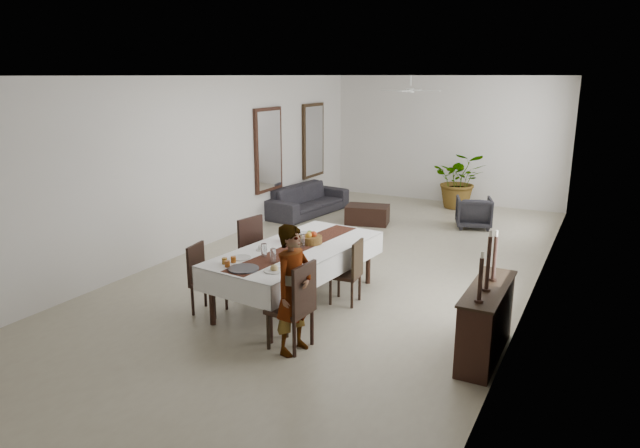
# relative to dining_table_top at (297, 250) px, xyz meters

# --- Properties ---
(floor) EXTENTS (6.00, 12.00, 0.00)m
(floor) POSITION_rel_dining_table_top_xyz_m (-0.02, 1.74, -0.79)
(floor) COLOR #B2AA8E
(floor) RESTS_ON ground
(ceiling) EXTENTS (6.00, 12.00, 0.02)m
(ceiling) POSITION_rel_dining_table_top_xyz_m (-0.02, 1.74, 2.41)
(ceiling) COLOR silver
(ceiling) RESTS_ON wall_back
(wall_back) EXTENTS (6.00, 0.02, 3.20)m
(wall_back) POSITION_rel_dining_table_top_xyz_m (-0.02, 7.74, 0.81)
(wall_back) COLOR white
(wall_back) RESTS_ON floor
(wall_front) EXTENTS (6.00, 0.02, 3.20)m
(wall_front) POSITION_rel_dining_table_top_xyz_m (-0.02, -4.26, 0.81)
(wall_front) COLOR white
(wall_front) RESTS_ON floor
(wall_left) EXTENTS (0.02, 12.00, 3.20)m
(wall_left) POSITION_rel_dining_table_top_xyz_m (-3.02, 1.74, 0.81)
(wall_left) COLOR white
(wall_left) RESTS_ON floor
(wall_right) EXTENTS (0.02, 12.00, 3.20)m
(wall_right) POSITION_rel_dining_table_top_xyz_m (2.98, 1.74, 0.81)
(wall_right) COLOR white
(wall_right) RESTS_ON floor
(dining_table_top) EXTENTS (1.36, 2.73, 0.05)m
(dining_table_top) POSITION_rel_dining_table_top_xyz_m (0.00, 0.00, 0.00)
(dining_table_top) COLOR black
(dining_table_top) RESTS_ON table_leg_fl
(table_leg_fl) EXTENTS (0.08, 0.08, 0.77)m
(table_leg_fl) POSITION_rel_dining_table_top_xyz_m (-0.61, -1.19, -0.41)
(table_leg_fl) COLOR black
(table_leg_fl) RESTS_ON floor
(table_leg_fr) EXTENTS (0.08, 0.08, 0.77)m
(table_leg_fr) POSITION_rel_dining_table_top_xyz_m (0.35, -1.29, -0.41)
(table_leg_fr) COLOR black
(table_leg_fr) RESTS_ON floor
(table_leg_bl) EXTENTS (0.08, 0.08, 0.77)m
(table_leg_bl) POSITION_rel_dining_table_top_xyz_m (-0.35, 1.29, -0.41)
(table_leg_bl) COLOR black
(table_leg_bl) RESTS_ON floor
(table_leg_br) EXTENTS (0.08, 0.08, 0.77)m
(table_leg_br) POSITION_rel_dining_table_top_xyz_m (0.61, 1.19, -0.41)
(table_leg_br) COLOR black
(table_leg_br) RESTS_ON floor
(tablecloth_top) EXTENTS (1.58, 2.94, 0.01)m
(tablecloth_top) POSITION_rel_dining_table_top_xyz_m (0.00, 0.00, 0.03)
(tablecloth_top) COLOR white
(tablecloth_top) RESTS_ON dining_table_top
(tablecloth_drape_left) EXTENTS (0.31, 2.81, 0.33)m
(tablecloth_drape_left) POSITION_rel_dining_table_top_xyz_m (-0.64, 0.07, -0.13)
(tablecloth_drape_left) COLOR white
(tablecloth_drape_left) RESTS_ON dining_table_top
(tablecloth_drape_right) EXTENTS (0.31, 2.81, 0.33)m
(tablecloth_drape_right) POSITION_rel_dining_table_top_xyz_m (0.64, -0.07, -0.13)
(tablecloth_drape_right) COLOR silver
(tablecloth_drape_right) RESTS_ON dining_table_top
(tablecloth_drape_near) EXTENTS (1.29, 0.15, 0.33)m
(tablecloth_drape_near) POSITION_rel_dining_table_top_xyz_m (-0.15, -1.40, -0.13)
(tablecloth_drape_near) COLOR white
(tablecloth_drape_near) RESTS_ON dining_table_top
(tablecloth_drape_far) EXTENTS (1.29, 0.15, 0.33)m
(tablecloth_drape_far) POSITION_rel_dining_table_top_xyz_m (0.15, 1.40, -0.13)
(tablecloth_drape_far) COLOR white
(tablecloth_drape_far) RESTS_ON dining_table_top
(table_runner) EXTENTS (0.67, 2.76, 0.00)m
(table_runner) POSITION_rel_dining_table_top_xyz_m (-0.00, 0.00, 0.04)
(table_runner) COLOR #522417
(table_runner) RESTS_ON tablecloth_top
(red_pitcher) EXTENTS (0.18, 0.18, 0.22)m
(red_pitcher) POSITION_rel_dining_table_top_xyz_m (-0.26, 0.19, 0.15)
(red_pitcher) COLOR #920B0A
(red_pitcher) RESTS_ON tablecloth_top
(pitcher_handle) EXTENTS (0.13, 0.04, 0.13)m
(pitcher_handle) POSITION_rel_dining_table_top_xyz_m (-0.35, 0.20, 0.15)
(pitcher_handle) COLOR #9C0C0B
(pitcher_handle) RESTS_ON red_pitcher
(wine_glass_near) EXTENTS (0.08, 0.08, 0.19)m
(wine_glass_near) POSITION_rel_dining_table_top_xyz_m (0.06, -0.72, 0.13)
(wine_glass_near) COLOR white
(wine_glass_near) RESTS_ON tablecloth_top
(wine_glass_mid) EXTENTS (0.08, 0.08, 0.19)m
(wine_glass_mid) POSITION_rel_dining_table_top_xyz_m (-0.17, -0.59, 0.13)
(wine_glass_mid) COLOR white
(wine_glass_mid) RESTS_ON tablecloth_top
(wine_glass_far) EXTENTS (0.08, 0.08, 0.19)m
(wine_glass_far) POSITION_rel_dining_table_top_xyz_m (0.06, 0.05, 0.13)
(wine_glass_far) COLOR white
(wine_glass_far) RESTS_ON tablecloth_top
(teacup_right) EXTENTS (0.10, 0.10, 0.07)m
(teacup_right) POSITION_rel_dining_table_top_xyz_m (0.26, -0.69, 0.07)
(teacup_right) COLOR silver
(teacup_right) RESTS_ON saucer_right
(saucer_right) EXTENTS (0.16, 0.16, 0.01)m
(saucer_right) POSITION_rel_dining_table_top_xyz_m (0.26, -0.69, 0.05)
(saucer_right) COLOR silver
(saucer_right) RESTS_ON tablecloth_top
(teacup_left) EXTENTS (0.10, 0.10, 0.07)m
(teacup_left) POSITION_rel_dining_table_top_xyz_m (-0.37, -0.35, 0.07)
(teacup_left) COLOR white
(teacup_left) RESTS_ON saucer_left
(saucer_left) EXTENTS (0.16, 0.16, 0.01)m
(saucer_left) POSITION_rel_dining_table_top_xyz_m (-0.37, -0.35, 0.05)
(saucer_left) COLOR white
(saucer_left) RESTS_ON tablecloth_top
(plate_near_right) EXTENTS (0.26, 0.26, 0.02)m
(plate_near_right) POSITION_rel_dining_table_top_xyz_m (0.26, -1.02, 0.05)
(plate_near_right) COLOR silver
(plate_near_right) RESTS_ON tablecloth_top
(bread_near_right) EXTENTS (0.10, 0.10, 0.10)m
(bread_near_right) POSITION_rel_dining_table_top_xyz_m (0.26, -1.02, 0.08)
(bread_near_right) COLOR tan
(bread_near_right) RESTS_ON plate_near_right
(plate_near_left) EXTENTS (0.26, 0.26, 0.02)m
(plate_near_left) POSITION_rel_dining_table_top_xyz_m (-0.41, -0.78, 0.05)
(plate_near_left) COLOR silver
(plate_near_left) RESTS_ON tablecloth_top
(plate_far_left) EXTENTS (0.26, 0.26, 0.02)m
(plate_far_left) POSITION_rel_dining_table_top_xyz_m (-0.29, 0.64, 0.05)
(plate_far_left) COLOR silver
(plate_far_left) RESTS_ON tablecloth_top
(serving_tray) EXTENTS (0.39, 0.39, 0.02)m
(serving_tray) POSITION_rel_dining_table_top_xyz_m (-0.12, -1.14, 0.05)
(serving_tray) COLOR #3F3F44
(serving_tray) RESTS_ON tablecloth_top
(jam_jar_a) EXTENTS (0.07, 0.07, 0.08)m
(jam_jar_a) POSITION_rel_dining_table_top_xyz_m (-0.36, -1.15, 0.08)
(jam_jar_a) COLOR #904515
(jam_jar_a) RESTS_ON tablecloth_top
(jam_jar_b) EXTENTS (0.07, 0.07, 0.08)m
(jam_jar_b) POSITION_rel_dining_table_top_xyz_m (-0.47, -1.07, 0.08)
(jam_jar_b) COLOR #885713
(jam_jar_b) RESTS_ON tablecloth_top
(jam_jar_c) EXTENTS (0.07, 0.07, 0.08)m
(jam_jar_c) POSITION_rel_dining_table_top_xyz_m (-0.40, -0.97, 0.08)
(jam_jar_c) COLOR #994E16
(jam_jar_c) RESTS_ON tablecloth_top
(fruit_basket) EXTENTS (0.33, 0.33, 0.11)m
(fruit_basket) POSITION_rel_dining_table_top_xyz_m (0.08, 0.27, 0.09)
(fruit_basket) COLOR brown
(fruit_basket) RESTS_ON tablecloth_top
(fruit_red) EXTENTS (0.10, 0.10, 0.10)m
(fruit_red) POSITION_rel_dining_table_top_xyz_m (0.12, 0.28, 0.18)
(fruit_red) COLOR #A72F10
(fruit_red) RESTS_ON fruit_basket
(fruit_green) EXTENTS (0.09, 0.09, 0.09)m
(fruit_green) POSITION_rel_dining_table_top_xyz_m (0.04, 0.30, 0.18)
(fruit_green) COLOR olive
(fruit_green) RESTS_ON fruit_basket
(fruit_yellow) EXTENTS (0.09, 0.09, 0.09)m
(fruit_yellow) POSITION_rel_dining_table_top_xyz_m (0.08, 0.21, 0.18)
(fruit_yellow) COLOR orange
(fruit_yellow) RESTS_ON fruit_basket
(chair_right_near_seat) EXTENTS (0.50, 0.50, 0.05)m
(chair_right_near_seat) POSITION_rel_dining_table_top_xyz_m (0.63, -1.27, -0.31)
(chair_right_near_seat) COLOR black
(chair_right_near_seat) RESTS_ON chair_right_near_leg_fl
(chair_right_near_leg_fl) EXTENTS (0.05, 0.05, 0.46)m
(chair_right_near_leg_fl) POSITION_rel_dining_table_top_xyz_m (0.80, -1.47, -0.57)
(chair_right_near_leg_fl) COLOR black
(chair_right_near_leg_fl) RESTS_ON floor
(chair_right_near_leg_fr) EXTENTS (0.05, 0.05, 0.46)m
(chair_right_near_leg_fr) POSITION_rel_dining_table_top_xyz_m (0.83, -1.10, -0.57)
(chair_right_near_leg_fr) COLOR black
(chair_right_near_leg_fr) RESTS_ON floor
(chair_right_near_leg_bl) EXTENTS (0.05, 0.05, 0.46)m
(chair_right_near_leg_bl) POSITION_rel_dining_table_top_xyz_m (0.42, -1.44, -0.57)
(chair_right_near_leg_bl) COLOR black
(chair_right_near_leg_bl) RESTS_ON floor
(chair_right_near_leg_br) EXTENTS (0.05, 0.05, 0.46)m
(chair_right_near_leg_br) POSITION_rel_dining_table_top_xyz_m (0.45, -1.07, -0.57)
(chair_right_near_leg_br) COLOR black
(chair_right_near_leg_br) RESTS_ON floor
(chair_right_near_back) EXTENTS (0.08, 0.46, 0.59)m
(chair_right_near_back) POSITION_rel_dining_table_top_xyz_m (0.84, -1.29, 0.01)
(chair_right_near_back) COLOR black
(chair_right_near_back) RESTS_ON chair_right_near_seat
(chair_right_far_seat) EXTENTS (0.43, 0.43, 0.05)m
(chair_right_far_seat) POSITION_rel_dining_table_top_xyz_m (0.62, 0.31, -0.38)
(chair_right_far_seat) COLOR black
(chair_right_far_seat) RESTS_ON chair_right_far_leg_fl
(chair_right_far_leg_fl) EXTENTS (0.04, 0.04, 0.40)m
(chair_right_far_leg_fl) POSITION_rel_dining_table_top_xyz_m (0.80, 0.16, -0.60)
(chair_right_far_leg_fl) COLOR black
(chair_right_far_leg_fl) RESTS_ON floor
(chair_right_far_leg_fr) EXTENTS (0.04, 0.04, 0.40)m
(chair_right_far_leg_fr) POSITION_rel_dining_table_top_xyz_m (0.77, 0.49, -0.60)
(chair_right_far_leg_fr) COLOR black
(chair_right_far_leg_fr) RESTS_ON floor
(chair_right_far_leg_bl) EXTENTS (0.04, 0.04, 0.40)m
(chair_right_far_leg_bl) POSITION_rel_dining_table_top_xyz_m (0.47, 0.13, -0.60)
(chair_right_far_leg_bl) COLOR black
(chair_right_far_leg_bl) RESTS_ON floor
(chair_right_far_leg_br) EXTENTS (0.04, 0.04, 0.40)m
(chair_right_far_leg_br) POSITION_rel_dining_table_top_xyz_m (0.45, 0.46, -0.60)
(chair_right_far_leg_br) COLOR black
(chair_right_far_leg_br) RESTS_ON floor
(chair_right_far_back) EXTENTS (0.07, 0.40, 0.51)m
(chair_right_far_back) POSITION_rel_dining_table_top_xyz_m (0.80, 0.32, -0.10)
(chair_right_far_back) COLOR black
(chair_right_far_back) RESTS_ON chair_right_far_seat
(chair_left_near_seat) EXTENTS (0.47, 0.47, 0.05)m
(chair_left_near_seat) POSITION_rel_dining_table_top_xyz_m (-0.90, -0.89, -0.36)
(chair_left_near_seat) COLOR black
(chair_left_near_seat) RESTS_ON chair_left_near_leg_fl
(chair_left_near_leg_fl) EXTENTS (0.05, 0.05, 0.41)m
(chair_left_near_leg_fl) POSITION_rel_dining_table_top_xyz_m (-1.09, -0.74, -0.59)
(chair_left_near_leg_fl) COLOR black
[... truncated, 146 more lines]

